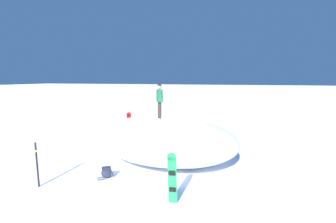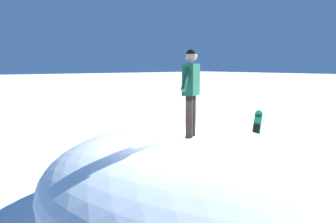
{
  "view_description": "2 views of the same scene",
  "coord_description": "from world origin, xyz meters",
  "px_view_note": "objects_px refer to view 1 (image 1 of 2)",
  "views": [
    {
      "loc": [
        -10.6,
        -3.2,
        3.76
      ],
      "look_at": [
        0.12,
        -0.26,
        2.11
      ],
      "focal_mm": 24.11,
      "sensor_mm": 36.0,
      "label": 1
    },
    {
      "loc": [
        4.27,
        4.84,
        3.17
      ],
      "look_at": [
        -0.1,
        -0.68,
        2.19
      ],
      "focal_mm": 35.15,
      "sensor_mm": 36.0,
      "label": 2
    }
  ],
  "objects_px": {
    "trail_marker_pole": "(37,164)",
    "snowboarder_standing": "(160,98)",
    "snowboard_primary_upright": "(129,124)",
    "backpack_far": "(107,172)",
    "snowboard_secondary_upright": "(172,178)",
    "backpack_near": "(120,138)"
  },
  "relations": [
    {
      "from": "snowboard_secondary_upright",
      "to": "backpack_near",
      "type": "relative_size",
      "value": 2.49
    },
    {
      "from": "snowboarder_standing",
      "to": "backpack_far",
      "type": "height_order",
      "value": "snowboarder_standing"
    },
    {
      "from": "snowboard_secondary_upright",
      "to": "snowboarder_standing",
      "type": "bearing_deg",
      "value": 21.67
    },
    {
      "from": "snowboard_primary_upright",
      "to": "snowboard_secondary_upright",
      "type": "distance_m",
      "value": 8.43
    },
    {
      "from": "snowboarder_standing",
      "to": "backpack_near",
      "type": "height_order",
      "value": "snowboarder_standing"
    },
    {
      "from": "backpack_far",
      "to": "snowboard_secondary_upright",
      "type": "bearing_deg",
      "value": -112.57
    },
    {
      "from": "snowboarder_standing",
      "to": "backpack_near",
      "type": "xyz_separation_m",
      "value": [
        1.4,
        2.99,
        -2.62
      ]
    },
    {
      "from": "snowboard_secondary_upright",
      "to": "trail_marker_pole",
      "type": "height_order",
      "value": "snowboard_secondary_upright"
    },
    {
      "from": "trail_marker_pole",
      "to": "snowboard_secondary_upright",
      "type": "bearing_deg",
      "value": -89.45
    },
    {
      "from": "trail_marker_pole",
      "to": "snowboarder_standing",
      "type": "bearing_deg",
      "value": -32.94
    },
    {
      "from": "snowboard_primary_upright",
      "to": "backpack_far",
      "type": "height_order",
      "value": "snowboard_primary_upright"
    },
    {
      "from": "snowboard_secondary_upright",
      "to": "trail_marker_pole",
      "type": "relative_size",
      "value": 1.08
    },
    {
      "from": "snowboarder_standing",
      "to": "backpack_far",
      "type": "bearing_deg",
      "value": 162.96
    },
    {
      "from": "snowboard_primary_upright",
      "to": "trail_marker_pole",
      "type": "height_order",
      "value": "snowboard_primary_upright"
    },
    {
      "from": "snowboard_secondary_upright",
      "to": "backpack_far",
      "type": "xyz_separation_m",
      "value": [
        1.19,
        2.85,
        -0.66
      ]
    },
    {
      "from": "snowboarder_standing",
      "to": "trail_marker_pole",
      "type": "distance_m",
      "value": 5.84
    },
    {
      "from": "backpack_near",
      "to": "snowboarder_standing",
      "type": "bearing_deg",
      "value": -115.06
    },
    {
      "from": "snowboarder_standing",
      "to": "snowboard_secondary_upright",
      "type": "xyz_separation_m",
      "value": [
        -4.57,
        -1.81,
        -1.91
      ]
    },
    {
      "from": "snowboard_primary_upright",
      "to": "trail_marker_pole",
      "type": "bearing_deg",
      "value": 178.82
    },
    {
      "from": "snowboard_secondary_upright",
      "to": "backpack_near",
      "type": "bearing_deg",
      "value": 38.83
    },
    {
      "from": "snowboarder_standing",
      "to": "backpack_far",
      "type": "distance_m",
      "value": 4.37
    },
    {
      "from": "snowboard_primary_upright",
      "to": "trail_marker_pole",
      "type": "xyz_separation_m",
      "value": [
        -7.07,
        0.15,
        0.0
      ]
    }
  ]
}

